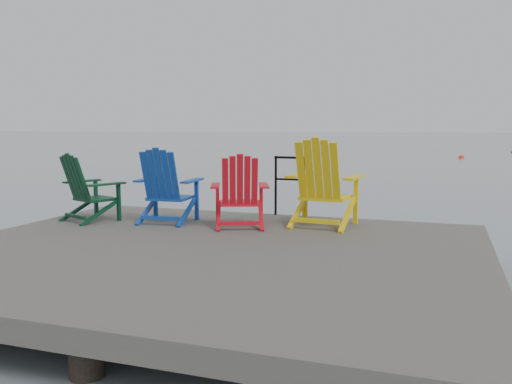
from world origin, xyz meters
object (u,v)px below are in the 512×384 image
(handrail, at_px, (290,180))
(chair_red, at_px, (240,191))
(buoy_b, at_px, (461,158))
(chair_green, at_px, (88,188))
(chair_blue, at_px, (166,186))
(chair_yellow, at_px, (323,183))

(handrail, bearing_deg, chair_red, -107.04)
(chair_red, bearing_deg, buoy_b, 60.94)
(chair_green, bearing_deg, chair_blue, 35.32)
(chair_yellow, xyz_separation_m, buoy_b, (2.53, 27.45, -1.09))
(chair_green, xyz_separation_m, buoy_b, (5.78, 28.12, -0.98))
(buoy_b, bearing_deg, chair_yellow, -95.26)
(chair_green, xyz_separation_m, chair_red, (2.22, 0.24, 0.01))
(handrail, xyz_separation_m, buoy_b, (3.19, 26.70, -1.04))
(chair_red, xyz_separation_m, chair_yellow, (1.03, 0.43, 0.10))
(handrail, height_order, chair_blue, chair_blue)
(chair_green, bearing_deg, buoy_b, 101.14)
(chair_green, bearing_deg, chair_red, 28.97)
(chair_blue, bearing_deg, handrail, 33.87)
(handrail, distance_m, chair_yellow, 1.00)
(chair_blue, xyz_separation_m, buoy_b, (4.66, 27.87, -1.02))
(handrail, bearing_deg, buoy_b, 83.18)
(chair_blue, bearing_deg, buoy_b, 75.78)
(chair_red, bearing_deg, chair_yellow, 0.75)
(handrail, height_order, chair_red, chair_red)
(chair_red, bearing_deg, chair_blue, 157.83)
(chair_blue, height_order, chair_red, chair_blue)
(chair_blue, distance_m, buoy_b, 28.27)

